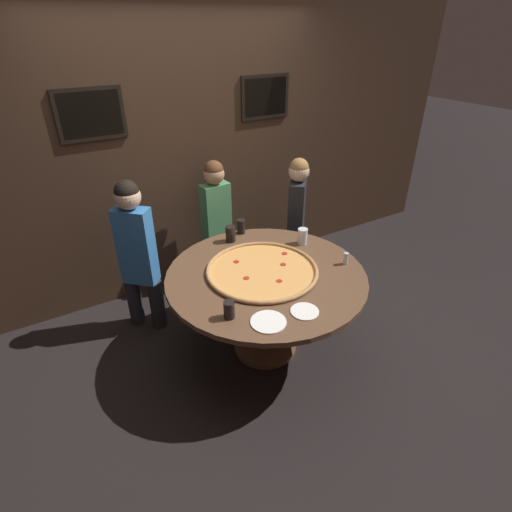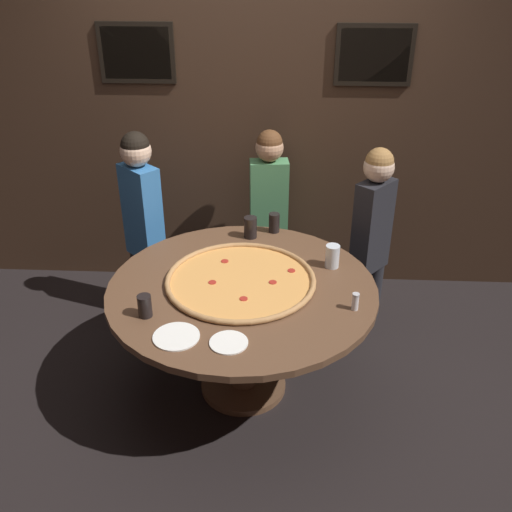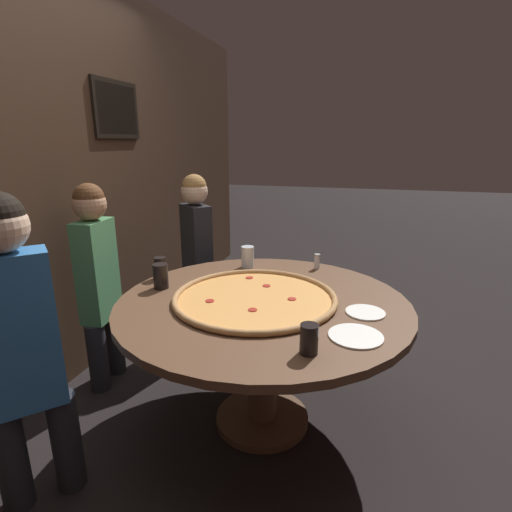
# 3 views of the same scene
# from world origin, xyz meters

# --- Properties ---
(ground_plane) EXTENTS (24.00, 24.00, 0.00)m
(ground_plane) POSITION_xyz_m (0.00, 0.00, 0.00)
(ground_plane) COLOR black
(back_wall) EXTENTS (6.40, 0.08, 2.60)m
(back_wall) POSITION_xyz_m (0.00, 1.35, 1.30)
(back_wall) COLOR #3D281C
(back_wall) RESTS_ON ground_plane
(dining_table) EXTENTS (1.51, 1.51, 0.74)m
(dining_table) POSITION_xyz_m (0.00, 0.00, 0.60)
(dining_table) COLOR brown
(dining_table) RESTS_ON ground_plane
(giant_pizza) EXTENTS (0.85, 0.85, 0.03)m
(giant_pizza) POSITION_xyz_m (-0.01, 0.04, 0.75)
(giant_pizza) COLOR #E0994C
(giant_pizza) RESTS_ON dining_table
(drink_cup_by_shaker) EXTENTS (0.07, 0.07, 0.12)m
(drink_cup_by_shaker) POSITION_xyz_m (-0.47, -0.31, 0.80)
(drink_cup_by_shaker) COLOR black
(drink_cup_by_shaker) RESTS_ON dining_table
(drink_cup_beside_pizza) EXTENTS (0.08, 0.08, 0.14)m
(drink_cup_beside_pizza) POSITION_xyz_m (0.01, 0.59, 0.81)
(drink_cup_beside_pizza) COLOR black
(drink_cup_beside_pizza) RESTS_ON dining_table
(drink_cup_near_right) EXTENTS (0.08, 0.08, 0.14)m
(drink_cup_near_right) POSITION_xyz_m (0.51, 0.24, 0.81)
(drink_cup_near_right) COLOR silver
(drink_cup_near_right) RESTS_ON dining_table
(drink_cup_near_left) EXTENTS (0.07, 0.07, 0.13)m
(drink_cup_near_left) POSITION_xyz_m (0.16, 0.68, 0.80)
(drink_cup_near_left) COLOR black
(drink_cup_near_left) RESTS_ON dining_table
(white_plate_far_back) EXTENTS (0.23, 0.23, 0.01)m
(white_plate_far_back) POSITION_xyz_m (-0.29, -0.48, 0.74)
(white_plate_far_back) COLOR white
(white_plate_far_back) RESTS_ON dining_table
(white_plate_near_front) EXTENTS (0.19, 0.19, 0.01)m
(white_plate_near_front) POSITION_xyz_m (-0.03, -0.52, 0.74)
(white_plate_near_front) COLOR white
(white_plate_near_front) RESTS_ON dining_table
(condiment_shaker) EXTENTS (0.04, 0.04, 0.10)m
(condiment_shaker) POSITION_xyz_m (0.60, -0.20, 0.79)
(condiment_shaker) COLOR silver
(condiment_shaker) RESTS_ON dining_table
(diner_side_right) EXTENTS (0.33, 0.19, 1.30)m
(diner_side_right) POSITION_xyz_m (0.12, 1.09, 0.74)
(diner_side_right) COLOR #232328
(diner_side_right) RESTS_ON ground_plane
(diner_far_right) EXTENTS (0.31, 0.32, 1.30)m
(diner_far_right) POSITION_xyz_m (0.81, 0.73, 0.74)
(diner_far_right) COLOR #232328
(diner_far_right) RESTS_ON ground_plane
(diner_centre_back) EXTENTS (0.33, 0.32, 1.36)m
(diner_centre_back) POSITION_xyz_m (-0.74, 0.81, 0.77)
(diner_centre_back) COLOR #232328
(diner_centre_back) RESTS_ON ground_plane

